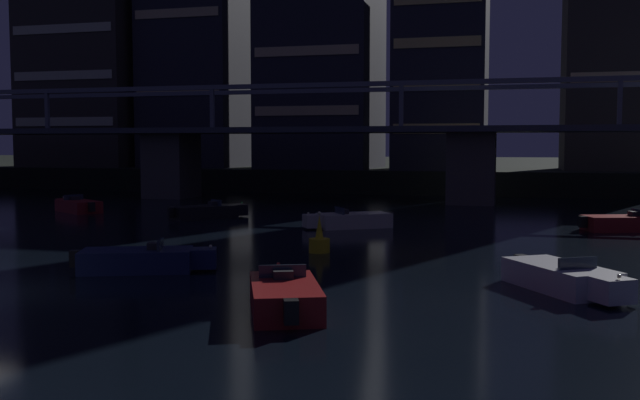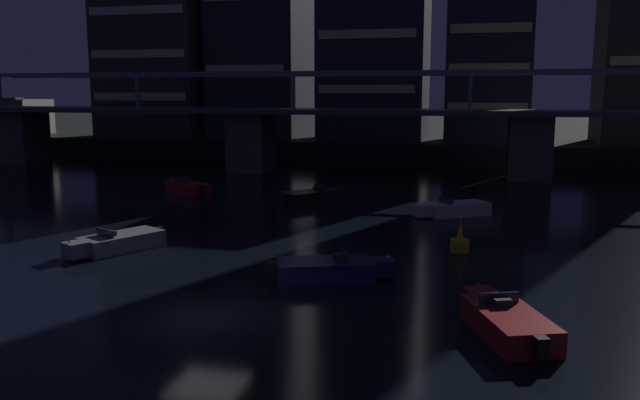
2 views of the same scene
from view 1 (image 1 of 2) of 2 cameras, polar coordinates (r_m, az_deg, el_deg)
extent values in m
cube|color=black|center=(106.70, 6.38, 2.46)|extent=(240.00, 80.00, 2.20)
cube|color=#4C4944|center=(64.25, -11.60, 2.67)|extent=(3.60, 4.40, 5.55)
cube|color=#4C4944|center=(57.56, 11.86, 2.48)|extent=(3.60, 4.40, 5.55)
cube|color=#3D424C|center=(59.63, -0.53, 5.52)|extent=(82.78, 6.40, 0.45)
cube|color=slate|center=(57.02, -1.32, 9.01)|extent=(82.78, 0.36, 0.36)
cube|color=slate|center=(62.59, 0.19, 8.60)|extent=(82.78, 0.36, 0.36)
cube|color=slate|center=(67.10, -20.69, 6.67)|extent=(0.30, 0.30, 3.20)
cube|color=slate|center=(59.52, -8.49, 7.23)|extent=(0.30, 0.30, 3.20)
cube|color=slate|center=(55.25, 6.42, 7.48)|extent=(0.30, 0.30, 3.20)
cube|color=slate|center=(55.10, 22.54, 7.18)|extent=(0.30, 0.30, 3.20)
cube|color=#38332D|center=(85.06, -17.98, 10.67)|extent=(12.64, 8.61, 24.07)
cube|color=beige|center=(80.91, -19.55, 5.84)|extent=(11.63, 0.10, 0.90)
cube|color=beige|center=(81.20, -19.64, 9.23)|extent=(11.63, 0.10, 0.90)
cube|color=beige|center=(81.77, -19.72, 12.59)|extent=(11.63, 0.10, 0.90)
cube|color=beige|center=(76.30, -11.18, 8.42)|extent=(9.22, 0.10, 0.90)
cube|color=beige|center=(77.27, -11.27, 14.25)|extent=(9.22, 0.10, 0.90)
cube|color=#282833|center=(76.27, 0.19, 13.21)|extent=(11.17, 12.25, 28.22)
cube|color=beige|center=(69.49, -1.12, 7.06)|extent=(10.28, 0.10, 0.90)
cube|color=beige|center=(69.98, -1.13, 11.68)|extent=(10.28, 0.10, 0.90)
cube|color=#282833|center=(71.76, 9.59, 10.09)|extent=(8.45, 10.29, 19.22)
cube|color=#F2D172|center=(66.25, 9.10, 5.58)|extent=(7.77, 0.10, 0.90)
cube|color=#F2D172|center=(66.44, 9.14, 8.89)|extent=(7.77, 0.10, 0.90)
cube|color=#F2D172|center=(66.86, 9.19, 12.18)|extent=(7.77, 0.10, 0.90)
cube|color=beige|center=(69.97, 22.47, 8.97)|extent=(8.10, 0.10, 0.90)
cube|color=maroon|center=(19.99, -2.79, -7.67)|extent=(3.13, 4.30, 0.80)
cube|color=maroon|center=(22.33, -3.25, -6.26)|extent=(1.25, 1.20, 0.70)
cube|color=#283342|center=(20.71, -2.97, -5.61)|extent=(1.29, 0.60, 0.36)
cube|color=#262628|center=(20.47, -2.92, -5.90)|extent=(0.67, 0.58, 0.24)
cube|color=black|center=(17.87, -2.28, -8.79)|extent=(0.47, 0.47, 0.60)
sphere|color=red|center=(22.50, -3.29, -5.07)|extent=(0.12, 0.12, 0.12)
cube|color=maroon|center=(41.73, 22.71, -1.71)|extent=(4.28, 2.95, 0.80)
cube|color=#283342|center=(42.06, 23.77, -0.90)|extent=(0.53, 1.31, 0.36)
cube|color=#262628|center=(41.95, 23.46, -0.99)|extent=(0.56, 0.66, 0.24)
cube|color=black|center=(40.81, 20.00, -1.62)|extent=(0.46, 0.46, 0.60)
cube|color=black|center=(45.41, -9.14, -0.96)|extent=(3.93, 4.13, 0.80)
cube|color=black|center=(46.46, -6.44, -0.75)|extent=(1.34, 1.33, 0.70)
cube|color=#283342|center=(45.72, -8.18, -0.19)|extent=(1.08, 0.97, 0.36)
cube|color=#262628|center=(45.62, -8.46, -0.28)|extent=(0.68, 0.67, 0.24)
cube|color=black|center=(44.56, -11.66, -0.97)|extent=(0.51, 0.51, 0.60)
sphere|color=#33D84C|center=(46.54, -6.17, -0.21)|extent=(0.12, 0.12, 0.12)
cube|color=#19234C|center=(27.04, -14.25, -4.63)|extent=(4.29, 3.07, 0.80)
cube|color=#19234C|center=(26.79, -9.14, -4.53)|extent=(1.19, 1.25, 0.70)
cube|color=#283342|center=(26.85, -12.47, -3.42)|extent=(0.57, 1.30, 0.36)
cube|color=#262628|center=(26.89, -13.00, -3.54)|extent=(0.57, 0.67, 0.24)
cube|color=black|center=(27.43, -18.72, -4.40)|extent=(0.46, 0.46, 0.60)
sphere|color=beige|center=(26.72, -8.61, -3.62)|extent=(0.12, 0.12, 0.12)
cube|color=maroon|center=(51.91, -18.48, -0.47)|extent=(4.24, 3.69, 0.80)
cube|color=maroon|center=(54.14, -19.44, -0.25)|extent=(1.30, 1.33, 0.70)
cube|color=#283342|center=(52.66, -18.84, 0.22)|extent=(0.84, 1.17, 0.36)
cube|color=#262628|center=(52.43, -18.74, 0.14)|extent=(0.65, 0.69, 0.24)
cube|color=black|center=(49.92, -17.55, -0.52)|extent=(0.50, 0.50, 0.60)
sphere|color=beige|center=(54.34, -19.55, 0.21)|extent=(0.12, 0.12, 0.12)
cube|color=silver|center=(24.17, 18.36, -5.78)|extent=(3.64, 4.26, 0.80)
cube|color=silver|center=(22.31, 22.04, -6.59)|extent=(1.32, 1.29, 0.70)
cube|color=#283342|center=(23.41, 19.63, -4.70)|extent=(1.19, 0.82, 0.36)
cube|color=#262628|center=(23.61, 19.25, -4.76)|extent=(0.69, 0.64, 0.24)
cube|color=black|center=(25.89, 15.53, -4.83)|extent=(0.50, 0.50, 0.60)
sphere|color=beige|center=(22.04, 22.49, -5.59)|extent=(0.12, 0.12, 0.12)
cube|color=beige|center=(40.04, 2.70, -1.62)|extent=(4.26, 3.64, 0.80)
cube|color=beige|center=(39.25, -0.58, -1.66)|extent=(1.29, 1.32, 0.70)
cube|color=#283342|center=(39.69, 1.56, -0.83)|extent=(0.82, 1.19, 0.36)
cube|color=#262628|center=(39.78, 1.89, -0.90)|extent=(0.64, 0.69, 0.24)
cube|color=black|center=(40.84, 5.53, -1.38)|extent=(0.50, 0.50, 0.60)
sphere|color=beige|center=(39.13, -0.93, -1.05)|extent=(0.12, 0.12, 0.12)
cylinder|color=yellow|center=(30.77, -0.05, -3.61)|extent=(0.90, 0.90, 0.60)
cone|color=yellow|center=(30.67, -0.05, -2.13)|extent=(0.36, 0.36, 1.00)
sphere|color=#F2EAB2|center=(30.61, -0.05, -1.05)|extent=(0.16, 0.16, 0.16)
camera|label=2|loc=(7.82, -91.48, 23.06)|focal=36.63mm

